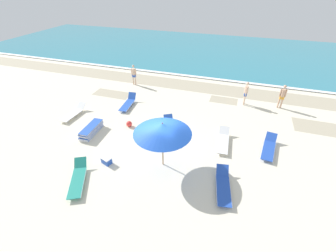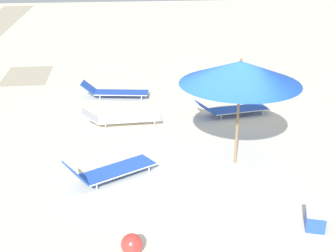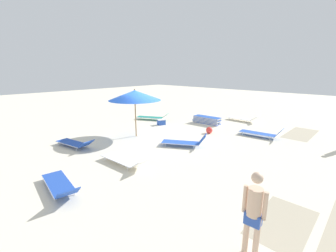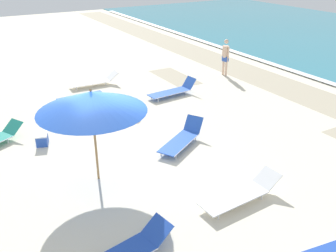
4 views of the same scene
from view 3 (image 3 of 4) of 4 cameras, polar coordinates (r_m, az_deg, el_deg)
The scene contains 13 objects.
ground_plane at distance 12.24m, azimuth -3.86°, elevation -3.01°, with size 60.00×60.00×0.16m.
beach_umbrella at distance 11.92m, azimuth -8.43°, elevation 7.72°, with size 2.75×2.75×2.55m.
lounger_stack at distance 15.15m, azimuth 9.80°, elevation 1.47°, with size 0.69×1.94×0.49m.
sun_lounger_under_umbrella at distance 11.32m, azimuth -22.58°, elevation -4.02°, with size 0.98×2.27×0.50m.
sun_lounger_beside_umbrella at distance 7.58m, azimuth -25.70°, elevation -13.34°, with size 0.92×2.27×0.53m.
sun_lounger_near_water_left at distance 16.17m, azimuth -3.91°, elevation 2.29°, with size 1.60×2.33×0.51m.
sun_lounger_near_water_right at distance 13.01m, azimuth 22.65°, elevation -1.68°, with size 0.79×2.22×0.62m.
sun_lounger_mid_beach_solo at distance 16.54m, azimuth 18.45°, elevation 1.86°, with size 0.70×2.21×0.52m.
sun_lounger_mid_beach_pair_a at distance 10.61m, azimuth 4.31°, elevation -4.04°, with size 1.57×2.09×0.63m.
sun_lounger_mid_beach_pair_b at distance 8.75m, azimuth -10.94°, elevation -8.43°, with size 0.72×2.27×0.50m.
beachgoer_strolling_adult at distance 4.72m, azimuth 20.98°, elevation -19.36°, with size 0.27×0.45×1.76m.
beach_ball at distance 12.94m, azimuth 10.43°, elevation -1.04°, with size 0.37×0.37×0.37m.
cooler_box at distance 14.70m, azimuth -1.71°, elevation 1.03°, with size 0.59×0.50×0.37m.
Camera 3 is at (7.94, 8.59, 3.54)m, focal length 24.00 mm.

